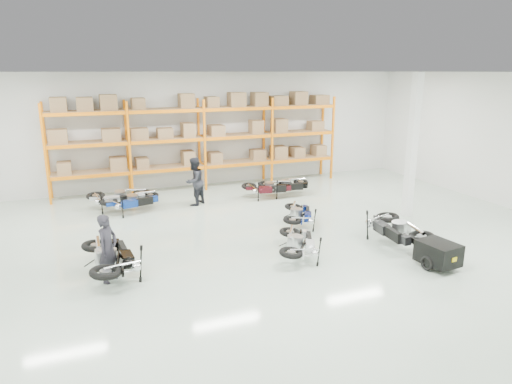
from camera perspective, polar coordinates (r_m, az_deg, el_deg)
name	(u,v)px	position (r m, az deg, el deg)	size (l,w,h in m)	color
room	(263,161)	(11.95, 0.93, 3.89)	(18.00, 18.00, 18.00)	#B3C8B7
pallet_rack	(202,131)	(18.02, -6.83, 7.55)	(11.28, 0.98, 3.62)	orange
structural_column	(412,147)	(15.06, 18.94, 5.38)	(0.25, 0.25, 4.50)	white
moto_blue_centre	(299,211)	(13.69, 5.45, -2.35)	(0.71, 1.59, 0.97)	#081654
moto_silver_left	(299,239)	(11.39, 5.39, -5.83)	(0.75, 1.68, 1.03)	#B2B4B9
moto_black_far_left	(111,252)	(10.83, -17.66, -7.15)	(0.87, 1.96, 1.20)	black
moto_touring_right	(396,224)	(12.73, 17.08, -3.80)	(0.86, 1.95, 1.19)	black
trailer	(438,253)	(11.68, 21.81, -7.13)	(0.81, 1.52, 0.62)	black
moto_back_a	(132,197)	(15.51, -15.26, -0.63)	(0.75, 1.70, 1.04)	navy
moto_back_b	(118,193)	(15.96, -16.83, -0.17)	(0.81, 1.82, 1.11)	#A1A5AB
moto_back_c	(285,182)	(17.03, 3.67, 1.23)	(0.75, 1.68, 1.03)	black
moto_back_d	(269,184)	(16.71, 1.58, 0.97)	(0.74, 1.66, 1.02)	#410D14
person_left	(108,248)	(10.58, -18.04, -6.71)	(0.56, 0.37, 1.54)	#222129
person_back	(194,181)	(15.87, -7.73, 1.31)	(0.82, 0.64, 1.68)	#21222A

